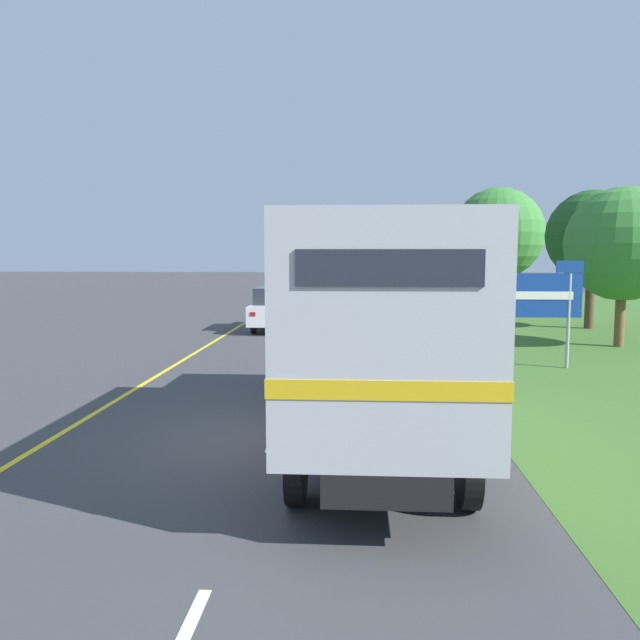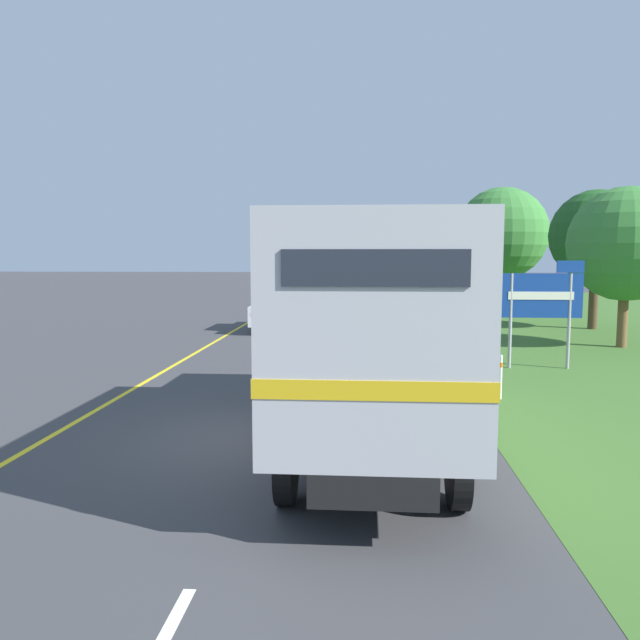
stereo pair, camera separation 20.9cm
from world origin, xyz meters
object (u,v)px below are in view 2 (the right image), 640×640
Objects in this scene: roadside_tree_near at (626,244)px; delineator_post at (500,376)px; lead_car_white at (279,308)px; highway_sign at (542,299)px; horse_trailer_truck at (371,324)px; roadside_tree_mid at (596,236)px; roadside_tree_far at (502,234)px; lead_car_black_ahead at (368,286)px.

delineator_post is at bearing -125.38° from roadside_tree_near.
lead_car_white is 1.54× the size of highway_sign.
horse_trailer_truck is 14.22m from roadside_tree_near.
highway_sign is 10.66m from roadside_tree_mid.
lead_car_white is 0.69× the size of roadside_tree_far.
highway_sign is 16.28m from roadside_tree_far.
lead_car_white is at bearing 135.16° from highway_sign.
roadside_tree_near is 5.56× the size of delineator_post.
roadside_tree_mid reaches higher than horse_trailer_truck.
roadside_tree_far reaches higher than roadside_tree_mid.
roadside_tree_near is (8.32, -20.57, 2.40)m from lead_car_black_ahead.
horse_trailer_truck reaches higher than lead_car_white.
roadside_tree_near reaches higher than lead_car_black_ahead.
roadside_tree_mid is at bearing 80.27° from roadside_tree_near.
lead_car_black_ahead is 25.15m from highway_sign.
lead_car_black_ahead is at bearing 100.41° from highway_sign.
roadside_tree_mid is (9.31, 16.61, 1.85)m from horse_trailer_truck.
delineator_post is at bearing -61.95° from lead_car_white.
roadside_tree_mid reaches higher than roadside_tree_near.
roadside_tree_near is at bearing 54.62° from delineator_post.
roadside_tree_near is 11.93m from roadside_tree_far.
lead_car_black_ahead is 0.72× the size of roadside_tree_mid.
roadside_tree_mid is (9.21, -15.34, 2.82)m from lead_car_black_ahead.
roadside_tree_far is at bearing 78.17° from delineator_post.
highway_sign is (4.54, -24.72, 0.88)m from lead_car_black_ahead.
roadside_tree_near is 10.15m from delineator_post.
highway_sign reaches higher than lead_car_black_ahead.
horse_trailer_truck is 31.96m from lead_car_black_ahead.
delineator_post is at bearing -84.62° from lead_car_black_ahead.
lead_car_black_ahead is 22.32m from roadside_tree_near.
roadside_tree_near reaches higher than lead_car_white.
roadside_tree_mid is (12.91, 1.19, 2.93)m from lead_car_white.
delineator_post is at bearing -116.38° from roadside_tree_mid.
roadside_tree_near is at bearing 53.52° from horse_trailer_truck.
horse_trailer_truck is at bearing -76.87° from lead_car_white.
roadside_tree_near is 0.93× the size of roadside_tree_mid.
lead_car_white is 13.29m from roadside_tree_mid.
horse_trailer_truck is 15.88m from lead_car_white.
lead_car_white is 16.93m from lead_car_black_ahead.
delineator_post is (-4.13, -19.74, -3.64)m from roadside_tree_far.
lead_car_black_ahead is 1.41× the size of highway_sign.
lead_car_black_ahead is (3.70, 16.52, 0.11)m from lead_car_white.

